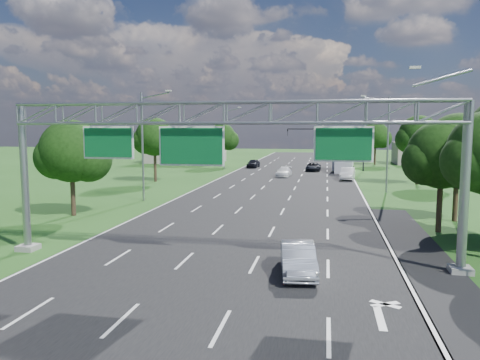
% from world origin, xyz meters
% --- Properties ---
extents(ground, '(220.00, 220.00, 0.00)m').
position_xyz_m(ground, '(0.00, 30.00, 0.00)').
color(ground, '#214C16').
rests_on(ground, ground).
extents(road, '(18.00, 180.00, 0.02)m').
position_xyz_m(road, '(0.00, 30.00, 0.00)').
color(road, black).
rests_on(road, ground).
extents(road_flare, '(3.00, 30.00, 0.02)m').
position_xyz_m(road_flare, '(10.20, 14.00, 0.00)').
color(road_flare, black).
rests_on(road_flare, ground).
extents(sign_gantry, '(23.50, 1.00, 9.56)m').
position_xyz_m(sign_gantry, '(0.33, 12.00, 6.89)').
color(sign_gantry, gray).
rests_on(sign_gantry, ground).
extents(traffic_signal, '(12.21, 0.24, 7.00)m').
position_xyz_m(traffic_signal, '(7.48, 65.00, 5.17)').
color(traffic_signal, black).
rests_on(traffic_signal, ground).
extents(streetlight_l_near, '(2.97, 0.22, 10.16)m').
position_xyz_m(streetlight_l_near, '(-11.30, 30.00, 5.58)').
color(streetlight_l_near, gray).
rests_on(streetlight_l_near, ground).
extents(streetlight_l_far, '(2.97, 0.22, 10.16)m').
position_xyz_m(streetlight_l_far, '(-11.30, 65.00, 5.58)').
color(streetlight_l_far, gray).
rests_on(streetlight_l_far, ground).
extents(streetlight_r_mid, '(2.97, 0.22, 10.16)m').
position_xyz_m(streetlight_r_mid, '(11.30, 40.00, 5.58)').
color(streetlight_r_mid, gray).
rests_on(streetlight_r_mid, ground).
extents(tree_verge_la, '(5.76, 4.80, 7.40)m').
position_xyz_m(tree_verge_la, '(-13.92, 22.04, 4.76)').
color(tree_verge_la, '#2D2116').
rests_on(tree_verge_la, ground).
extents(tree_verge_lb, '(5.76, 4.80, 8.06)m').
position_xyz_m(tree_verge_lb, '(-15.92, 45.04, 5.41)').
color(tree_verge_lb, '#2D2116').
rests_on(tree_verge_lb, ground).
extents(tree_verge_lc, '(5.76, 4.80, 7.62)m').
position_xyz_m(tree_verge_lc, '(-12.92, 70.04, 4.98)').
color(tree_verge_lc, '#2D2116').
rests_on(tree_verge_lc, ground).
extents(tree_verge_rd, '(5.76, 4.80, 8.28)m').
position_xyz_m(tree_verge_rd, '(16.08, 48.04, 5.63)').
color(tree_verge_rd, '#2D2116').
rests_on(tree_verge_rd, ground).
extents(tree_verge_re, '(5.76, 4.80, 7.84)m').
position_xyz_m(tree_verge_re, '(14.08, 78.04, 5.20)').
color(tree_verge_re, '#2D2116').
rests_on(tree_verge_re, ground).
extents(building_left, '(14.00, 10.00, 5.00)m').
position_xyz_m(building_left, '(-22.00, 78.00, 2.50)').
color(building_left, gray).
rests_on(building_left, ground).
extents(building_right, '(12.00, 9.00, 4.00)m').
position_xyz_m(building_right, '(24.00, 82.00, 2.00)').
color(building_right, gray).
rests_on(building_right, ground).
extents(silver_sedan, '(2.07, 4.55, 1.45)m').
position_xyz_m(silver_sedan, '(4.01, 10.49, 0.72)').
color(silver_sedan, silver).
rests_on(silver_sedan, ground).
extents(car_queue_a, '(2.12, 4.55, 1.29)m').
position_xyz_m(car_queue_a, '(-0.58, 54.23, 0.64)').
color(car_queue_a, white).
rests_on(car_queue_a, ground).
extents(car_queue_b, '(2.33, 4.78, 1.31)m').
position_xyz_m(car_queue_b, '(3.23, 63.52, 0.65)').
color(car_queue_b, black).
rests_on(car_queue_b, ground).
extents(car_queue_c, '(2.00, 4.35, 1.45)m').
position_xyz_m(car_queue_c, '(-7.03, 67.96, 0.72)').
color(car_queue_c, black).
rests_on(car_queue_c, ground).
extents(car_queue_d, '(2.22, 4.93, 1.57)m').
position_xyz_m(car_queue_d, '(8.00, 51.69, 0.78)').
color(car_queue_d, silver).
rests_on(car_queue_d, ground).
extents(box_truck, '(3.47, 9.52, 3.50)m').
position_xyz_m(box_truck, '(7.84, 64.11, 1.68)').
color(box_truck, silver).
rests_on(box_truck, ground).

